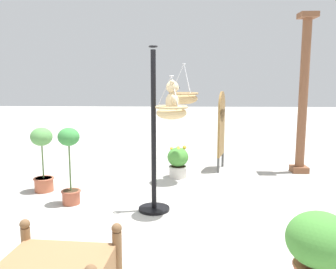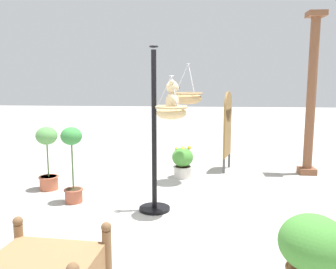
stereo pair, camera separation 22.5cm
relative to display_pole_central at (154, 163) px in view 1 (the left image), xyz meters
The scene contains 11 objects.
ground_plane 0.72m from the display_pole_central, 58.29° to the left, with size 40.00×40.00×0.00m, color #ADAAA3.
display_pole_central is the anchor object (origin of this frame).
hanging_basket_with_teddy 0.78m from the display_pole_central, 59.04° to the left, with size 0.43×0.43×0.57m.
teddy_bear 0.96m from the display_pole_central, 61.07° to the left, with size 0.29×0.25×0.41m.
hanging_basket_left_high 1.71m from the display_pole_central, 163.67° to the left, with size 0.51×0.51×0.70m.
greenhouse_pillar_far_back 3.63m from the display_pole_central, 129.03° to the left, with size 0.33×0.33×3.09m.
potted_plant_fern_front 2.45m from the display_pole_central, 41.26° to the left, with size 0.58×0.58×0.69m.
potted_plant_flowering_red 1.28m from the display_pole_central, 99.61° to the right, with size 0.31×0.31×1.15m.
potted_plant_tall_leafy 1.81m from the display_pole_central, 169.71° to the left, with size 0.40×0.40×0.61m.
potted_plant_small_succulent 2.06m from the display_pole_central, 112.91° to the right, with size 0.35×0.35×1.07m.
display_sign_board 2.67m from the display_pole_central, 153.39° to the left, with size 0.60×0.20×1.61m.
Camera 1 is at (4.71, 0.22, 1.83)m, focal length 37.99 mm.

